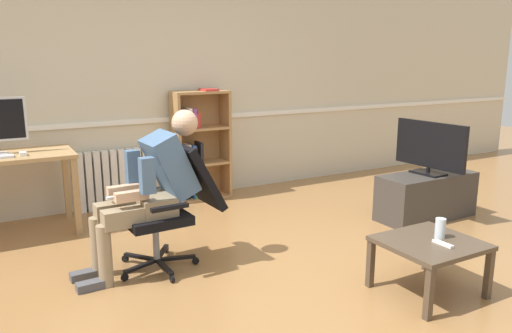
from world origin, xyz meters
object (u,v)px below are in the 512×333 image
at_px(office_chair, 174,201).
at_px(tv_screen, 430,147).
at_px(tv_stand, 426,196).
at_px(coffee_table, 430,248).
at_px(computer_mouse, 23,154).
at_px(person_seated, 150,188).
at_px(spare_remote, 443,244).
at_px(radiator, 114,179).
at_px(bookshelf, 197,147).
at_px(drinking_glass, 440,228).

relative_size(office_chair, tv_screen, 1.19).
xyz_separation_m(tv_stand, coffee_table, (-1.26, -1.16, 0.10)).
distance_m(computer_mouse, person_seated, 1.45).
relative_size(coffee_table, spare_remote, 4.21).
relative_size(radiator, office_chair, 0.80).
bearing_deg(bookshelf, spare_remote, -80.95).
xyz_separation_m(office_chair, spare_remote, (1.36, -1.42, -0.13)).
relative_size(drinking_glass, spare_remote, 0.93).
bearing_deg(spare_remote, tv_stand, 42.99).
relative_size(tv_screen, coffee_table, 1.27).
bearing_deg(computer_mouse, radiator, 29.72).
bearing_deg(bookshelf, person_seated, -122.92).
relative_size(computer_mouse, tv_stand, 0.10).
height_order(office_chair, tv_screen, tv_screen).
distance_m(office_chair, tv_screen, 2.63).
height_order(office_chair, drinking_glass, office_chair).
bearing_deg(tv_stand, radiator, 144.56).
bearing_deg(person_seated, coffee_table, 46.92).
height_order(radiator, drinking_glass, radiator).
distance_m(tv_stand, drinking_glass, 1.65).
bearing_deg(coffee_table, tv_screen, 42.48).
bearing_deg(person_seated, spare_remote, 45.14).
relative_size(computer_mouse, spare_remote, 0.67).
relative_size(office_chair, drinking_glass, 6.84).
bearing_deg(person_seated, tv_stand, 84.23).
height_order(computer_mouse, bookshelf, bookshelf).
xyz_separation_m(bookshelf, person_seated, (-1.06, -1.64, 0.05)).
relative_size(computer_mouse, person_seated, 0.08).
bearing_deg(bookshelf, coffee_table, -80.87).
distance_m(bookshelf, spare_remote, 3.10).
bearing_deg(drinking_glass, computer_mouse, 133.40).
height_order(tv_screen, drinking_glass, tv_screen).
xyz_separation_m(radiator, tv_screen, (2.67, -1.90, 0.42)).
xyz_separation_m(tv_screen, drinking_glass, (-1.16, -1.15, -0.28)).
distance_m(computer_mouse, drinking_glass, 3.50).
xyz_separation_m(person_seated, tv_screen, (2.80, -0.15, 0.08)).
bearing_deg(computer_mouse, tv_stand, -21.30).
bearing_deg(coffee_table, bookshelf, 99.13).
bearing_deg(office_chair, bookshelf, 149.28).
xyz_separation_m(bookshelf, office_chair, (-0.87, -1.63, -0.08)).
xyz_separation_m(radiator, drinking_glass, (1.50, -3.05, 0.13)).
bearing_deg(tv_stand, spare_remote, -134.99).
height_order(tv_stand, tv_screen, tv_screen).
relative_size(bookshelf, tv_screen, 1.57).
xyz_separation_m(computer_mouse, radiator, (0.89, 0.51, -0.45)).
height_order(radiator, tv_stand, radiator).
bearing_deg(tv_screen, coffee_table, 128.59).
height_order(coffee_table, drinking_glass, drinking_glass).
relative_size(person_seated, coffee_table, 1.93).
height_order(computer_mouse, tv_stand, computer_mouse).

